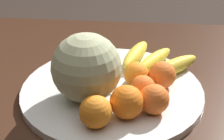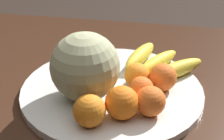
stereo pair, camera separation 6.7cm
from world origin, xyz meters
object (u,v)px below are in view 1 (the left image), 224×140
at_px(kitchen_table, 132,132).
at_px(fruit_bowl, 112,91).
at_px(orange_back_left, 143,87).
at_px(banana_bunch, 154,61).
at_px(orange_front_right, 162,75).
at_px(orange_front_left, 154,99).
at_px(orange_mid_center, 127,102).
at_px(melon, 86,68).
at_px(produce_tag, 121,95).
at_px(orange_back_right, 136,74).
at_px(orange_top_small, 96,112).

xyz_separation_m(kitchen_table, fruit_bowl, (-0.05, 0.01, 0.11)).
relative_size(fruit_bowl, orange_back_left, 7.75).
relative_size(banana_bunch, orange_front_right, 3.32).
distance_m(orange_front_left, orange_front_right, 0.11).
bearing_deg(orange_mid_center, melon, 145.76).
height_order(fruit_bowl, orange_front_right, orange_front_right).
distance_m(banana_bunch, produce_tag, 0.16).
bearing_deg(kitchen_table, produce_tag, -153.67).
xyz_separation_m(orange_mid_center, produce_tag, (-0.02, 0.08, -0.03)).
bearing_deg(banana_bunch, fruit_bowl, 170.67).
relative_size(fruit_bowl, orange_front_left, 6.62).
xyz_separation_m(kitchen_table, melon, (-0.10, -0.03, 0.20)).
bearing_deg(banana_bunch, orange_back_right, -172.67).
bearing_deg(melon, orange_top_small, -72.30).
height_order(orange_mid_center, orange_top_small, orange_mid_center).
height_order(orange_front_left, produce_tag, orange_front_left).
bearing_deg(orange_top_small, melon, 107.70).
relative_size(melon, produce_tag, 1.86).
distance_m(banana_bunch, orange_back_right, 0.10).
distance_m(melon, orange_back_left, 0.14).
height_order(orange_front_left, orange_front_right, same).
height_order(banana_bunch, orange_top_small, orange_top_small).
height_order(melon, orange_mid_center, melon).
height_order(orange_mid_center, orange_back_right, orange_mid_center).
distance_m(orange_front_right, orange_top_small, 0.21).
bearing_deg(orange_top_small, orange_front_right, 49.72).
bearing_deg(orange_back_left, orange_top_small, -130.23).
height_order(orange_front_right, orange_back_right, orange_front_right).
height_order(kitchen_table, orange_back_right, orange_back_right).
bearing_deg(orange_top_small, orange_back_right, 65.04).
distance_m(melon, produce_tag, 0.11).
distance_m(fruit_bowl, orange_back_left, 0.09).
bearing_deg(fruit_bowl, orange_back_right, 19.21).
distance_m(banana_bunch, orange_front_right, 0.10).
xyz_separation_m(melon, orange_top_small, (0.03, -0.10, -0.04)).
height_order(orange_front_right, orange_top_small, orange_top_small).
distance_m(orange_mid_center, orange_back_left, 0.08).
bearing_deg(kitchen_table, orange_back_right, 80.83).
relative_size(orange_back_left, orange_back_right, 0.93).
xyz_separation_m(melon, orange_front_left, (0.15, -0.04, -0.05)).
distance_m(kitchen_table, orange_back_left, 0.15).
height_order(banana_bunch, orange_front_left, orange_front_left).
relative_size(melon, banana_bunch, 0.72).
distance_m(kitchen_table, orange_top_small, 0.21).
height_order(melon, banana_bunch, melon).
bearing_deg(orange_mid_center, kitchen_table, 83.67).
height_order(orange_front_right, orange_back_left, orange_front_right).
bearing_deg(orange_back_right, orange_mid_center, -97.10).
height_order(melon, orange_top_small, melon).
bearing_deg(orange_back_right, melon, -149.23).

